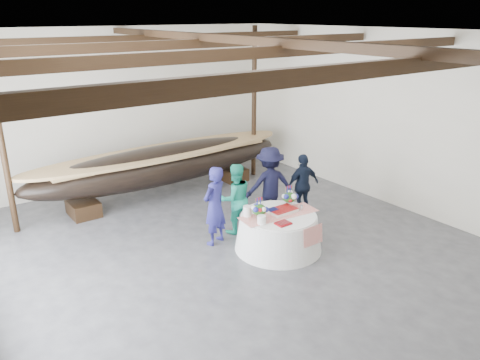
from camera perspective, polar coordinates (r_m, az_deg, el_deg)
floor at (r=9.83m, az=0.55°, el=-9.74°), size 10.00×12.00×0.01m
wall_back at (r=14.08m, az=-14.32°, el=8.53°), size 10.00×0.02×4.50m
wall_right at (r=12.49m, az=19.45°, el=6.66°), size 0.02×12.00×4.50m
ceiling at (r=8.57m, az=0.65°, el=17.49°), size 10.00×12.00×0.01m
pavilion_structure at (r=9.20m, az=-2.23°, el=14.53°), size 9.80×11.76×4.50m
longboat_display at (r=12.99m, az=-9.29°, el=1.89°), size 7.65×1.53×1.43m
banquet_table at (r=10.14m, az=4.70°, el=-6.28°), size 1.87×1.87×0.80m
tabletop_items at (r=9.95m, az=4.17°, el=-3.28°), size 1.78×0.95×0.40m
guest_woman_blue at (r=10.16m, az=-3.12°, el=-3.16°), size 0.75×0.62×1.78m
guest_woman_teal at (r=10.69m, az=-0.60°, el=-2.28°), size 0.93×0.80×1.66m
guest_man_left at (r=11.27m, az=3.63°, el=-0.56°), size 1.36×1.03×1.87m
guest_man_right at (r=11.73m, az=7.66°, el=-0.60°), size 0.97×0.48×1.59m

